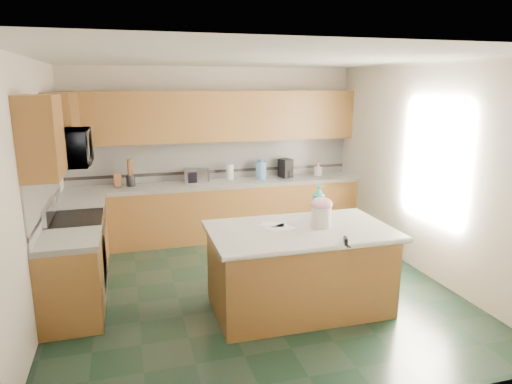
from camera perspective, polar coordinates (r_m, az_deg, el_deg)
name	(u,v)px	position (r m, az deg, el deg)	size (l,w,h in m)	color
floor	(252,288)	(5.68, -0.49, -11.97)	(4.60, 4.60, 0.00)	black
ceiling	(252,58)	(5.14, -0.55, 16.39)	(4.60, 4.60, 0.00)	white
wall_back	(214,152)	(7.47, -5.32, 4.97)	(4.60, 0.04, 2.70)	white
wall_front	(344,247)	(3.15, 10.99, -6.79)	(4.60, 0.04, 2.70)	white
wall_left	(32,193)	(5.15, -26.25, -0.11)	(0.04, 4.60, 2.70)	white
wall_right	(425,170)	(6.27, 20.39, 2.60)	(0.04, 4.60, 2.70)	white
back_base_cab	(219,212)	(7.36, -4.70, -2.48)	(4.60, 0.60, 0.86)	#4A2F15
back_countertop	(218,184)	(7.24, -4.77, 1.02)	(4.60, 0.64, 0.06)	white
back_upper_cab	(215,116)	(7.23, -5.14, 9.40)	(4.60, 0.33, 0.78)	#4A2F15
back_backsplash	(214,160)	(7.46, -5.26, 4.06)	(4.60, 0.02, 0.63)	silver
back_accent_band	(214,171)	(7.49, -5.22, 2.58)	(4.60, 0.01, 0.05)	black
left_base_cab_rear	(83,237)	(6.57, -20.81, -5.25)	(0.60, 0.82, 0.86)	#4A2F15
left_counter_rear	(80,204)	(6.45, -21.15, -1.37)	(0.64, 0.82, 0.06)	white
left_base_cab_front	(71,283)	(5.15, -22.08, -10.50)	(0.60, 0.72, 0.86)	#4A2F15
left_counter_front	(67,241)	(4.99, -22.54, -5.64)	(0.64, 0.72, 0.06)	white
left_backsplash	(45,192)	(5.69, -24.90, 0.01)	(0.02, 2.30, 0.63)	silver
left_accent_band	(47,208)	(5.74, -24.65, -1.88)	(0.01, 2.30, 0.05)	black
left_upper_cab_rear	(62,123)	(6.43, -23.04, 7.95)	(0.33, 1.09, 0.78)	#4A2F15
left_upper_cab_front	(41,137)	(4.79, -25.26, 6.27)	(0.33, 0.72, 0.78)	#4A2F15
range_body	(78,257)	(5.83, -21.40, -7.55)	(0.60, 0.76, 0.88)	#B7B7BC
range_oven_door	(104,257)	(5.82, -18.50, -7.77)	(0.02, 0.68, 0.55)	black
range_cooktop	(74,219)	(5.69, -21.78, -3.20)	(0.62, 0.78, 0.04)	black
range_handle	(104,227)	(5.69, -18.47, -4.17)	(0.02, 0.02, 0.66)	#B7B7BC
range_backguard	(49,211)	(5.69, -24.49, -2.19)	(0.06, 0.76, 0.18)	#B7B7BC
microwave	(67,148)	(5.52, -22.52, 5.12)	(0.73, 0.50, 0.41)	#B7B7BC
island_base	(299,271)	(5.09, 5.39, -9.80)	(1.85, 1.06, 0.86)	#4A2F15
island_top	(300,231)	(4.93, 5.51, -4.87)	(1.95, 1.16, 0.06)	white
island_bullnose	(322,249)	(4.43, 8.27, -7.08)	(0.06, 0.06, 1.95)	white
treat_jar	(321,217)	(4.97, 8.17, -3.10)	(0.21, 0.21, 0.22)	silver
treat_jar_lid	(322,204)	(4.93, 8.23, -1.48)	(0.23, 0.23, 0.14)	pink
treat_jar_knob	(322,199)	(4.92, 8.24, -0.93)	(0.03, 0.03, 0.08)	tan
treat_jar_knob_end_l	(319,200)	(4.90, 7.84, -0.96)	(0.04, 0.04, 0.04)	tan
treat_jar_knob_end_r	(325,199)	(4.93, 8.65, -0.90)	(0.04, 0.04, 0.04)	tan
soap_bottle_island	(319,202)	(5.22, 7.82, -1.27)	(0.15, 0.16, 0.40)	#24B1B0
paper_sheet_a	(280,228)	(4.91, 3.04, -4.50)	(0.27, 0.20, 0.00)	white
paper_sheet_b	(272,224)	(5.04, 2.06, -4.04)	(0.26, 0.19, 0.00)	white
clamp_body	(345,242)	(4.54, 11.12, -6.15)	(0.03, 0.11, 0.09)	black
clamp_handle	(348,246)	(4.49, 11.47, -6.64)	(0.02, 0.02, 0.07)	black
knife_block	(118,181)	(7.14, -16.90, 1.37)	(0.11, 0.09, 0.20)	#472814
utensil_crock	(131,181)	(7.17, -15.39, 1.39)	(0.13, 0.13, 0.17)	black
utensil_bundle	(130,167)	(7.13, -15.49, 3.02)	(0.08, 0.08, 0.25)	#472814
toaster_oven	(197,176)	(7.21, -7.37, 1.99)	(0.36, 0.25, 0.21)	#B7B7BC
toaster_oven_door	(198,177)	(7.10, -7.23, 1.82)	(0.32, 0.01, 0.17)	black
paper_towel	(230,172)	(7.35, -3.25, 2.47)	(0.11, 0.11, 0.25)	white
paper_towel_base	(230,180)	(7.38, -3.24, 1.57)	(0.17, 0.17, 0.01)	#B7B7BC
water_jug	(261,170)	(7.44, 0.63, 2.74)	(0.17, 0.17, 0.28)	#5F93CE
water_jug_neck	(261,160)	(7.41, 0.64, 3.98)	(0.08, 0.08, 0.04)	#5F93CE
coffee_maker	(286,168)	(7.59, 3.71, 3.00)	(0.18, 0.20, 0.30)	black
coffee_carafe	(286,174)	(7.57, 3.82, 2.28)	(0.13, 0.13, 0.13)	black
soap_bottle_back	(318,169)	(7.78, 7.77, 2.84)	(0.10, 0.10, 0.22)	white
soap_back_cap	(318,162)	(7.76, 7.80, 3.74)	(0.02, 0.02, 0.03)	red
window_light_proxy	(434,161)	(6.07, 21.39, 3.64)	(0.02, 1.40, 1.10)	white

